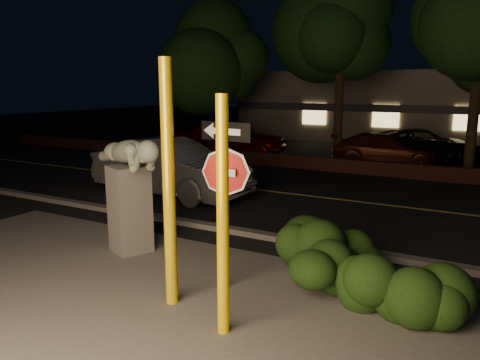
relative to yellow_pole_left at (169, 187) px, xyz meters
The scene contains 21 objects.
ground 10.67m from the yellow_pole_left, 86.12° to the left, with size 90.00×90.00×0.00m, color black.
patio 1.99m from the yellow_pole_left, 35.16° to the right, with size 14.00×6.00×0.02m, color #4C4944.
road 7.74m from the yellow_pole_left, 84.57° to the left, with size 80.00×8.00×0.01m, color black.
lane_marking 7.74m from the yellow_pole_left, 84.57° to the left, with size 80.00×0.12×0.01m, color #AC9644.
curb 3.88m from the yellow_pole_left, 78.16° to the left, with size 80.00×0.25×0.12m, color #4C4944.
brick_wall 11.92m from the yellow_pole_left, 86.55° to the left, with size 40.00×0.35×0.50m, color #4E2219.
parking_lot 17.60m from the yellow_pole_left, 87.67° to the left, with size 40.00×12.00×0.01m, color black.
building 25.50m from the yellow_pole_left, 88.40° to the left, with size 22.00×10.20×4.00m.
tree_far_a 15.74m from the yellow_pole_left, 118.36° to the left, with size 4.60×4.60×7.43m.
tree_far_b 14.46m from the yellow_pole_left, 97.44° to the left, with size 5.20×5.20×8.41m.
yellow_pole_left is the anchor object (origin of this frame).
yellow_pole_right 1.19m from the yellow_pole_left, 18.04° to the right, with size 0.16×0.16×3.12m, color #FBC903.
signpost 0.96m from the yellow_pole_left, 62.75° to the left, with size 0.90×0.13×2.67m.
sculpture 2.51m from the yellow_pole_left, 145.27° to the left, with size 2.07×1.34×2.28m.
hedge_center 2.99m from the yellow_pole_left, 52.34° to the left, with size 2.12×1.00×1.11m, color black.
hedge_right 2.94m from the yellow_pole_left, 28.76° to the left, with size 1.58×0.85×1.04m, color black.
hedge_far_right 3.63m from the yellow_pole_left, 22.67° to the left, with size 1.44×0.90×1.00m, color black.
silver_sedan 7.21m from the yellow_pole_left, 127.48° to the left, with size 1.76×5.04×1.66m, color #AEAEB3.
parked_car_red 15.00m from the yellow_pole_left, 116.54° to the left, with size 2.03×5.04×1.72m, color #680603.
parked_car_darkred 14.51m from the yellow_pole_left, 89.89° to the left, with size 1.76×4.33×1.26m, color #44160D.
parked_car_dark 15.70m from the yellow_pole_left, 85.11° to the left, with size 2.34×5.07×1.41m, color black.
Camera 1 is at (3.32, -5.70, 3.21)m, focal length 35.00 mm.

